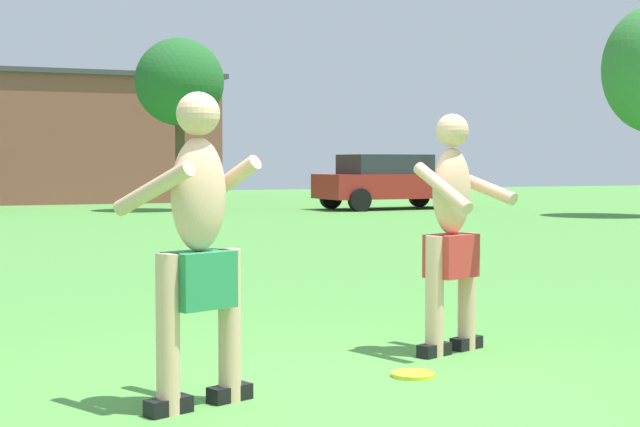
{
  "coord_description": "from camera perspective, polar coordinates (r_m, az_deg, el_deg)",
  "views": [
    {
      "loc": [
        -2.05,
        -5.03,
        1.37
      ],
      "look_at": [
        0.41,
        0.9,
        1.02
      ],
      "focal_mm": 54.29,
      "sensor_mm": 36.0,
      "label": 1
    }
  ],
  "objects": [
    {
      "name": "player_in_red",
      "position": [
        6.94,
        7.8,
        -0.8
      ],
      "size": [
        0.7,
        0.74,
        1.71
      ],
      "color": "black",
      "rests_on": "ground_plane"
    },
    {
      "name": "frisbee",
      "position": [
        6.28,
        5.51,
        -9.42
      ],
      "size": [
        0.28,
        0.28,
        0.03
      ],
      "primitive_type": "cylinder",
      "color": "yellow",
      "rests_on": "ground_plane"
    },
    {
      "name": "tree_left_field",
      "position": [
        27.34,
        -8.28,
        7.63
      ],
      "size": [
        2.47,
        2.47,
        4.8
      ],
      "color": "#4C3823",
      "rests_on": "ground_plane"
    },
    {
      "name": "ground_plane",
      "position": [
        5.6,
        -0.35,
        -11.06
      ],
      "size": [
        80.0,
        80.0,
        0.0
      ],
      "primitive_type": "plane",
      "color": "#4C8E3D"
    },
    {
      "name": "car_red_far_end",
      "position": [
        28.1,
        4.11,
        1.94
      ],
      "size": [
        4.39,
        2.21,
        1.58
      ],
      "color": "maroon",
      "rests_on": "ground_plane"
    },
    {
      "name": "player_near",
      "position": [
        5.39,
        -7.19,
        -1.62
      ],
      "size": [
        0.8,
        0.71,
        1.75
      ],
      "color": "black",
      "rests_on": "ground_plane"
    },
    {
      "name": "outbuilding_behind_lot",
      "position": [
        35.12,
        -15.26,
        4.27
      ],
      "size": [
        10.54,
        6.65,
        4.34
      ],
      "color": "brown",
      "rests_on": "ground_plane"
    }
  ]
}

